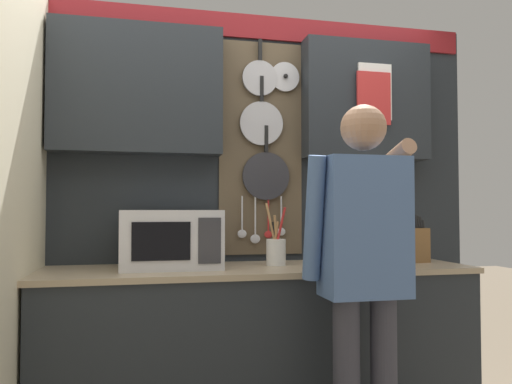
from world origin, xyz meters
The scene contains 7 objects.
base_cabinet_counter centered at (0.00, 0.00, 0.46)m, with size 2.29×0.63×0.92m.
back_wall_unit centered at (0.00, 0.28, 1.53)m, with size 2.86×0.23×2.42m.
side_wall centered at (-1.17, -0.40, 1.21)m, with size 0.04×1.60×2.42m.
microwave centered at (-0.48, 0.04, 1.08)m, with size 0.52×0.39×0.31m.
knife_block centered at (0.95, 0.05, 1.03)m, with size 0.13×0.16×0.28m.
utensil_crock centered at (0.10, 0.05, 1.01)m, with size 0.11×0.11×0.35m.
person centered at (0.36, -0.53, 1.02)m, with size 0.54×0.66×1.71m.
Camera 1 is at (-0.62, -2.64, 1.23)m, focal length 35.00 mm.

